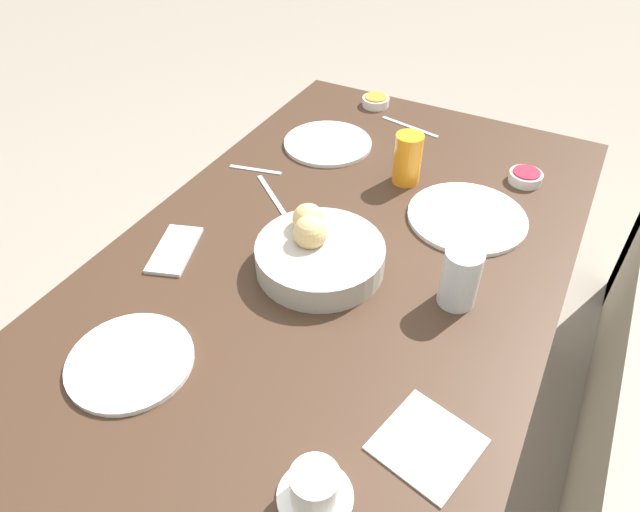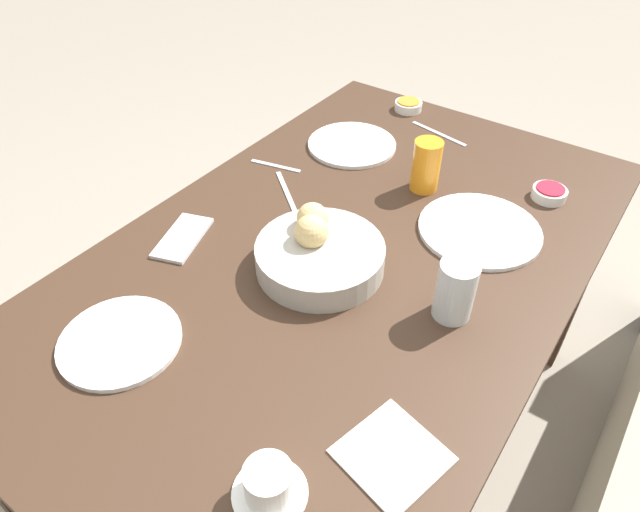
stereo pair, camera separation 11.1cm
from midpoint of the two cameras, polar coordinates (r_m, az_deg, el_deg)
The scene contains 16 objects.
ground_plane at distance 1.73m, azimuth 3.69°, elevation -18.07°, with size 10.00×10.00×0.00m, color gray.
dining_table at distance 1.23m, azimuth 4.92°, elevation -2.88°, with size 1.41×0.87×0.72m.
bread_basket at distance 1.11m, azimuth 2.74°, elevation 0.21°, with size 0.25×0.25×0.11m.
plate_near_left at distance 1.51m, azimuth 5.34°, elevation 10.96°, with size 0.23×0.23×0.01m.
plate_near_right at distance 1.03m, azimuth -16.49°, elevation -8.31°, with size 0.21×0.21×0.01m.
plate_far_center at distance 1.28m, azimuth 18.09°, elevation 2.41°, with size 0.26×0.26×0.01m.
juice_glass at distance 1.35m, azimuth 12.93°, elevation 8.72°, with size 0.07×0.07×0.12m.
water_tumbler at distance 1.04m, azimuth 16.39°, elevation -3.45°, with size 0.07×0.07×0.12m.
coffee_cup at distance 0.82m, azimuth -0.99°, elevation -22.12°, with size 0.11×0.11×0.06m.
jam_bowl_berry at distance 1.43m, azimuth 24.06°, elevation 5.68°, with size 0.08×0.08×0.03m.
jam_bowl_honey at distance 1.71m, azimuth 10.73°, elevation 14.51°, with size 0.08×0.08×0.03m.
fork_silver at distance 1.33m, azimuth -0.96°, elevation 6.31°, with size 0.12×0.15×0.00m.
knife_silver at distance 1.61m, azimuth 13.78°, elevation 11.75°, with size 0.05×0.18×0.00m.
spoon_coffee at distance 1.43m, azimuth -2.22°, elevation 8.92°, with size 0.04×0.13×0.00m.
napkin at distance 0.88m, azimuth 11.02°, elevation -19.17°, with size 0.16×0.16×0.00m.
cell_phone at distance 1.22m, azimuth -11.07°, elevation 1.70°, with size 0.17×0.12×0.01m.
Camera 2 is at (0.75, 0.47, 1.48)m, focal length 32.00 mm.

